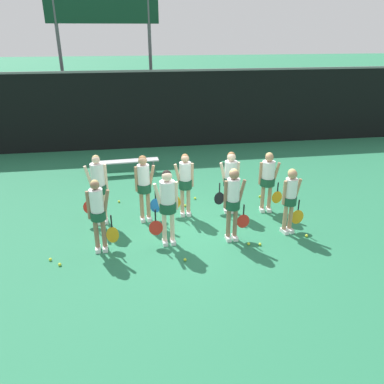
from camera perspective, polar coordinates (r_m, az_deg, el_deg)
ground_plane at (r=9.36m, az=0.12°, el=-5.38°), size 140.00×140.00×0.00m
fence_windscreen at (r=15.57m, az=-4.19°, el=12.46°), size 60.00×0.08×3.11m
scoreboard at (r=16.98m, az=-13.48°, el=24.87°), size 4.49×0.15×6.43m
bench_courtside at (r=12.87m, az=-9.81°, el=4.49°), size 2.12×0.49×0.47m
player_0 at (r=8.24m, az=-14.13°, el=-2.80°), size 0.61×0.33×1.67m
player_1 at (r=8.23m, az=-3.78°, el=-1.41°), size 0.67×0.38×1.78m
player_2 at (r=8.44m, az=6.30°, el=-1.04°), size 0.63×0.33×1.75m
player_3 at (r=9.04m, az=14.78°, el=-0.61°), size 0.62×0.34×1.62m
player_4 at (r=9.42m, az=-14.11°, el=1.18°), size 0.65×0.37×1.79m
player_5 at (r=9.35m, az=-7.30°, el=1.34°), size 0.64×0.35×1.74m
player_6 at (r=9.57m, az=-1.08°, el=1.79°), size 0.63×0.34×1.68m
player_7 at (r=9.80m, az=5.86°, el=2.27°), size 0.65×0.37×1.67m
player_8 at (r=10.01m, az=11.51°, el=2.24°), size 0.66×0.39×1.64m
tennis_ball_0 at (r=10.85m, az=0.46°, el=-0.94°), size 0.07×0.07×0.07m
tennis_ball_1 at (r=10.85m, az=-11.07°, el=-1.43°), size 0.06×0.06×0.06m
tennis_ball_2 at (r=9.32m, az=17.05°, el=-6.40°), size 0.07×0.07×0.07m
tennis_ball_3 at (r=10.40m, az=-1.09°, el=-2.08°), size 0.07×0.07×0.07m
tennis_ball_4 at (r=8.62m, az=-20.77°, el=-9.58°), size 0.07×0.07×0.07m
tennis_ball_5 at (r=8.73m, az=10.32°, el=-7.84°), size 0.07×0.07×0.07m
tennis_ball_6 at (r=9.14m, az=-3.09°, el=-5.93°), size 0.07×0.07×0.07m
tennis_ball_7 at (r=8.71m, az=8.62°, el=-7.81°), size 0.07×0.07×0.07m
tennis_ball_8 at (r=11.13m, az=10.30°, el=-0.68°), size 0.07×0.07×0.07m
tennis_ball_9 at (r=8.39m, az=-19.51°, el=-10.37°), size 0.07×0.07×0.07m
tennis_ball_10 at (r=8.07m, az=-1.06°, el=-10.27°), size 0.06×0.06×0.06m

